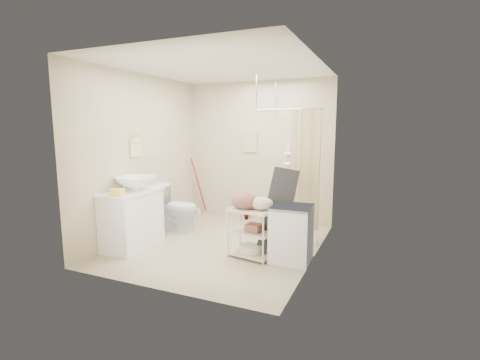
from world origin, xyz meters
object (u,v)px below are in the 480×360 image
object	(u,v)px
toilet	(176,207)
vanity	(132,219)
washing_machine	(292,233)
laundry_rack	(251,228)

from	to	relation	value
toilet	vanity	bearing A→B (deg)	169.82
washing_machine	laundry_rack	distance (m)	0.55
washing_machine	toilet	bearing A→B (deg)	163.12
laundry_rack	toilet	bearing A→B (deg)	167.10
washing_machine	vanity	bearing A→B (deg)	-172.29
vanity	washing_machine	size ratio (longest dim) A/B	1.29
toilet	laundry_rack	bearing A→B (deg)	-115.76
laundry_rack	vanity	bearing A→B (deg)	-161.02
vanity	laundry_rack	world-z (taller)	vanity
toilet	washing_machine	bearing A→B (deg)	-107.99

